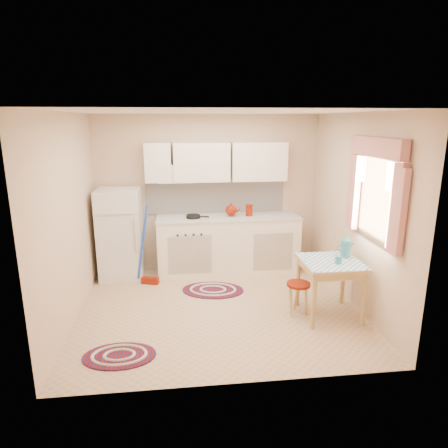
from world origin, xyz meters
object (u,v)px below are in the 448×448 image
at_px(fridge, 120,234).
at_px(stool, 298,298).
at_px(base_cabinets, 228,245).
at_px(table, 329,289).

xyz_separation_m(fridge, stool, (2.37, -1.55, -0.49)).
bearing_deg(base_cabinets, stool, -66.81).
bearing_deg(table, base_cabinets, 122.30).
height_order(base_cabinets, stool, base_cabinets).
relative_size(base_cabinets, stool, 5.36).
relative_size(table, stool, 1.71).
xyz_separation_m(base_cabinets, stool, (0.69, -1.60, -0.23)).
distance_m(fridge, table, 3.22).
bearing_deg(stool, base_cabinets, 113.19).
height_order(base_cabinets, table, base_cabinets).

